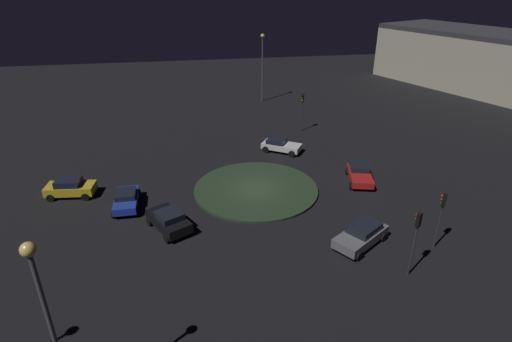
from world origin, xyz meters
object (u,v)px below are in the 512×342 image
Objects in this scene: car_white at (281,145)px; car_grey at (361,235)px; car_black at (169,220)px; car_blue at (126,199)px; streetlamp_northeast_near at (46,311)px; car_yellow at (70,187)px; streetlamp_south at (262,58)px; car_red at (360,173)px; traffic_light_northwest_near at (416,232)px; store_building at (492,62)px; traffic_light_southwest at (302,105)px; traffic_light_northwest at (441,210)px.

car_grey is at bearing -50.36° from car_white.
car_black reaches higher than car_blue.
car_black is 14.73m from streetlamp_northeast_near.
car_yellow is 0.44× the size of streetlamp_south.
car_black is (16.51, 4.88, 0.07)m from car_red.
traffic_light_northwest_near is 0.50× the size of streetlamp_northeast_near.
store_building is at bearing -72.18° from traffic_light_northwest_near.
traffic_light_southwest reaches higher than car_red.
store_building reaches higher than car_red.
streetlamp_south reaches higher than car_blue.
streetlamp_south is (3.82, -25.85, 5.37)m from car_red.
car_white is 7.04m from traffic_light_southwest.
store_building is (-35.28, 0.45, -1.74)m from streetlamp_south.
car_blue is at bearing 26.87° from traffic_light_northwest_near.
streetlamp_south is (-16.04, -26.96, 5.36)m from car_blue.
car_grey is at bearing 29.54° from traffic_light_northwest.
car_grey is at bearing 111.63° from store_building.
traffic_light_northwest is 36.48m from streetlamp_south.
car_yellow is at bearing -33.28° from traffic_light_southwest.
car_red is at bearing -40.08° from traffic_light_northwest.
traffic_light_northwest_near is at bearing -46.90° from car_white.
traffic_light_northwest is at bearing -84.41° from traffic_light_northwest_near.
traffic_light_northwest_near reaches higher than car_red.
car_blue is 0.85× the size of car_grey.
traffic_light_northwest_near is 19.30m from streetlamp_northeast_near.
car_yellow is 25.75m from traffic_light_southwest.
streetlamp_south is (1.78, -38.29, 2.94)m from traffic_light_northwest_near.
car_white is at bearing 85.06° from streetlamp_south.
traffic_light_southwest is (-14.84, -17.95, 2.34)m from car_black.
car_blue is at bearing 59.25° from streetlamp_south.
streetlamp_northeast_near is at bearing 108.97° from car_yellow.
car_white is 19.05m from traffic_light_northwest.
traffic_light_northwest_near is 38.45m from streetlamp_south.
streetlamp_northeast_near is (3.76, 13.34, 5.00)m from car_black.
car_white is (-14.46, -8.72, -0.02)m from car_blue.
streetlamp_south is at bearing -28.00° from traffic_light_northwest_near.
store_building is (-51.73, -43.62, -1.43)m from streetlamp_northeast_near.
car_grey is at bearing -7.53° from car_red.
car_red is 1.03× the size of car_black.
car_black is at bearing 147.96° from car_yellow.
car_blue is 23.19m from traffic_light_southwest.
car_black is 56.84m from store_building.
streetlamp_northeast_near is at bearing 107.39° from store_building.
streetlamp_northeast_near is at bearing 136.19° from car_black.
car_white is at bearing -4.21° from traffic_light_southwest.
car_grey is 0.49× the size of streetlamp_south.
streetlamp_south is (-1.57, -18.23, 5.38)m from car_white.
streetlamp_south reaches higher than traffic_light_northwest.
traffic_light_southwest is 0.50× the size of streetlamp_northeast_near.
car_grey is at bearing 24.99° from traffic_light_southwest.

